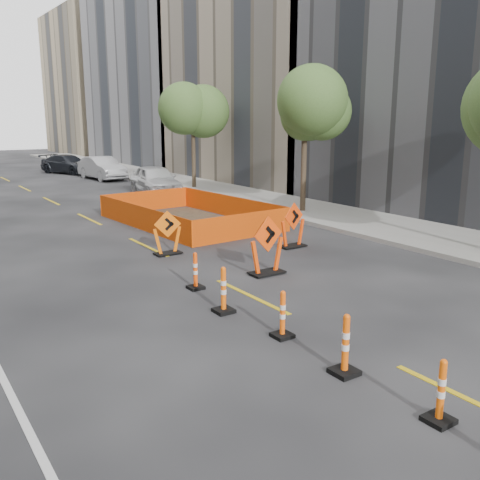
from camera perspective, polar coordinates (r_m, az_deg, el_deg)
ground_plane at (r=10.19m, az=14.37°, el=-11.91°), size 140.00×140.00×0.00m
sidewalk_right at (r=24.50m, az=7.75°, el=3.12°), size 4.00×90.00×0.15m
bld_right_c at (r=38.43m, az=5.31°, el=17.07°), size 12.00×16.00×14.00m
bld_right_d at (r=52.45m, az=-6.61°, el=19.22°), size 12.00×18.00×20.00m
bld_right_e at (r=69.09m, az=-13.85°, el=15.75°), size 12.00×14.00×16.00m
tree_r_b at (r=23.75m, az=6.97°, el=13.62°), size 2.80×2.80×5.95m
tree_r_c at (r=32.02m, az=-5.07°, el=13.47°), size 2.80×2.80×5.95m
channelizer_2 at (r=8.25m, az=20.67°, el=-14.85°), size 0.38×0.38×0.97m
channelizer_3 at (r=9.21m, az=11.19°, el=-10.87°), size 0.42×0.42×1.07m
channelizer_4 at (r=10.52m, az=4.57°, el=-7.89°), size 0.38×0.38×0.96m
channelizer_5 at (r=11.77m, az=-1.77°, el=-5.33°), size 0.41×0.41×1.05m
channelizer_6 at (r=13.41m, az=-4.78°, el=-3.28°), size 0.37×0.37×0.95m
chevron_sign_left at (r=16.82m, az=-7.76°, el=0.78°), size 1.06×0.81×1.40m
chevron_sign_center at (r=14.54m, az=2.91°, el=-0.60°), size 1.14×0.76×1.62m
chevron_sign_right at (r=17.68m, az=5.66°, el=1.59°), size 1.10×0.79×1.50m
safety_fence at (r=21.84m, az=-5.52°, el=3.00°), size 4.80×7.64×0.92m
parked_car_near at (r=30.01m, az=-9.01°, el=6.33°), size 2.63×5.09×1.65m
parked_car_mid at (r=38.44m, az=-14.50°, el=7.44°), size 2.07×4.88×1.56m
parked_car_far at (r=43.35m, az=-17.86°, el=7.71°), size 3.77×5.24×1.41m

